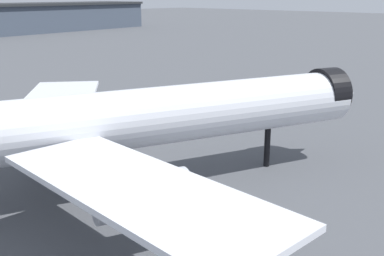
{
  "coord_description": "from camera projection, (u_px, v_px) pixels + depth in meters",
  "views": [
    {
      "loc": [
        -29.56,
        -32.96,
        18.92
      ],
      "look_at": [
        3.38,
        -1.19,
        5.69
      ],
      "focal_mm": 43.54,
      "sensor_mm": 36.0,
      "label": 1
    }
  ],
  "objects": [
    {
      "name": "airliner_near_gate",
      "position": [
        124.0,
        121.0,
        44.2
      ],
      "size": [
        56.02,
        49.92,
        16.49
      ],
      "rotation": [
        0.0,
        0.0,
        -0.36
      ],
      "color": "silver",
      "rests_on": "ground"
    },
    {
      "name": "ground",
      "position": [
        161.0,
        186.0,
        47.67
      ],
      "size": [
        900.0,
        900.0,
        0.0
      ],
      "primitive_type": "plane",
      "color": "#4C4F54"
    }
  ]
}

